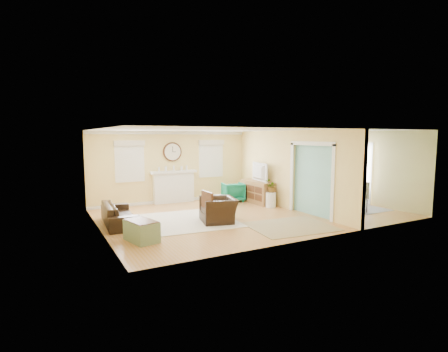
% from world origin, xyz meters
% --- Properties ---
extents(floor, '(9.00, 9.00, 0.00)m').
position_xyz_m(floor, '(0.00, 0.00, 0.00)').
color(floor, '#AC732B').
rests_on(floor, ground).
extents(wall_back, '(9.00, 0.02, 2.60)m').
position_xyz_m(wall_back, '(0.00, 3.00, 1.30)').
color(wall_back, '#E4C177').
rests_on(wall_back, ground).
extents(wall_front, '(9.00, 0.02, 2.60)m').
position_xyz_m(wall_front, '(0.00, -3.00, 1.30)').
color(wall_front, '#E4C177').
rests_on(wall_front, ground).
extents(wall_left, '(0.02, 6.00, 2.60)m').
position_xyz_m(wall_left, '(-4.50, 0.00, 1.30)').
color(wall_left, '#E4C177').
rests_on(wall_left, ground).
extents(wall_right, '(0.02, 6.00, 2.60)m').
position_xyz_m(wall_right, '(4.50, 0.00, 1.30)').
color(wall_right, '#E4C177').
rests_on(wall_right, ground).
extents(ceiling, '(9.00, 6.00, 0.02)m').
position_xyz_m(ceiling, '(0.00, 0.00, 2.60)').
color(ceiling, white).
rests_on(ceiling, wall_back).
extents(partition, '(0.17, 6.00, 2.60)m').
position_xyz_m(partition, '(1.51, 0.28, 1.36)').
color(partition, '#E4C177').
rests_on(partition, ground).
extents(fireplace, '(1.70, 0.30, 1.17)m').
position_xyz_m(fireplace, '(-1.50, 2.88, 0.60)').
color(fireplace, white).
rests_on(fireplace, ground).
extents(wall_clock, '(0.70, 0.07, 0.70)m').
position_xyz_m(wall_clock, '(-1.50, 2.97, 1.85)').
color(wall_clock, '#4F2713').
rests_on(wall_clock, wall_back).
extents(window_left, '(1.05, 0.13, 1.42)m').
position_xyz_m(window_left, '(-3.05, 2.95, 1.66)').
color(window_left, white).
rests_on(window_left, wall_back).
extents(window_right, '(1.05, 0.13, 1.42)m').
position_xyz_m(window_right, '(0.05, 2.95, 1.66)').
color(window_right, white).
rests_on(window_right, wall_back).
extents(french_doors, '(0.06, 1.70, 2.20)m').
position_xyz_m(french_doors, '(4.45, 0.00, 1.10)').
color(french_doors, white).
rests_on(french_doors, ground).
extents(pendant, '(0.30, 0.30, 0.55)m').
position_xyz_m(pendant, '(3.00, 0.00, 2.20)').
color(pendant, gold).
rests_on(pendant, ceiling).
extents(rug_cream, '(3.28, 2.91, 0.02)m').
position_xyz_m(rug_cream, '(-2.36, 0.08, 0.01)').
color(rug_cream, beige).
rests_on(rug_cream, floor).
extents(rug_jute, '(2.32, 1.97, 0.01)m').
position_xyz_m(rug_jute, '(0.07, -1.85, 0.01)').
color(rug_jute, '#9B8E67').
rests_on(rug_jute, floor).
extents(rug_grey, '(2.35, 2.93, 0.01)m').
position_xyz_m(rug_grey, '(3.21, -0.38, 0.01)').
color(rug_grey, gray).
rests_on(rug_grey, floor).
extents(sofa, '(0.91, 2.05, 0.59)m').
position_xyz_m(sofa, '(-3.92, 0.56, 0.29)').
color(sofa, black).
rests_on(sofa, floor).
extents(eames_chair, '(1.16, 1.26, 0.69)m').
position_xyz_m(eames_chair, '(-1.39, -0.47, 0.35)').
color(eames_chair, black).
rests_on(eames_chair, floor).
extents(green_chair, '(0.89, 0.90, 0.69)m').
position_xyz_m(green_chair, '(0.55, 2.10, 0.35)').
color(green_chair, '#0D653C').
rests_on(green_chair, floor).
extents(trunk, '(0.70, 0.94, 0.49)m').
position_xyz_m(trunk, '(-3.80, -1.25, 0.24)').
color(trunk, gray).
rests_on(trunk, floor).
extents(credenza, '(0.53, 1.57, 0.80)m').
position_xyz_m(credenza, '(1.16, 1.40, 0.40)').
color(credenza, brown).
rests_on(credenza, floor).
extents(tv, '(0.31, 1.16, 0.66)m').
position_xyz_m(tv, '(1.14, 1.40, 1.13)').
color(tv, black).
rests_on(tv, credenza).
extents(garden_stool, '(0.35, 0.35, 0.51)m').
position_xyz_m(garden_stool, '(1.11, 0.49, 0.26)').
color(garden_stool, white).
rests_on(garden_stool, floor).
extents(potted_plant, '(0.39, 0.34, 0.43)m').
position_xyz_m(potted_plant, '(1.11, 0.49, 0.72)').
color(potted_plant, '#337F33').
rests_on(potted_plant, garden_stool).
extents(dining_table, '(1.22, 1.85, 0.61)m').
position_xyz_m(dining_table, '(3.21, -0.38, 0.30)').
color(dining_table, '#4F2713').
rests_on(dining_table, floor).
extents(dining_chair_n, '(0.53, 0.53, 0.96)m').
position_xyz_m(dining_chair_n, '(3.14, 0.66, 0.57)').
color(dining_chair_n, gray).
rests_on(dining_chair_n, floor).
extents(dining_chair_s, '(0.53, 0.53, 0.98)m').
position_xyz_m(dining_chair_s, '(3.16, -1.44, 0.58)').
color(dining_chair_s, gray).
rests_on(dining_chair_s, floor).
extents(dining_chair_w, '(0.51, 0.51, 0.96)m').
position_xyz_m(dining_chair_w, '(2.52, -0.35, 0.57)').
color(dining_chair_w, white).
rests_on(dining_chair_w, floor).
extents(dining_chair_e, '(0.42, 0.42, 0.95)m').
position_xyz_m(dining_chair_e, '(3.77, -0.30, 0.56)').
color(dining_chair_e, gray).
rests_on(dining_chair_e, floor).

